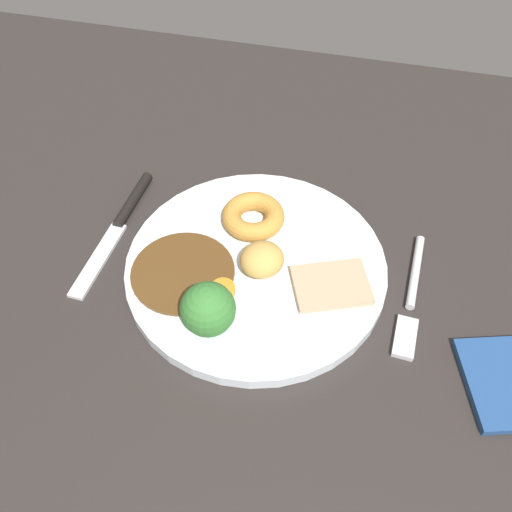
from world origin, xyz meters
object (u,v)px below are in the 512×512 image
(yorkshire_pudding, at_px, (253,216))
(carrot_coin_front, at_px, (220,289))
(roast_potato_left, at_px, (262,259))
(fork, at_px, (411,297))
(knife, at_px, (121,221))
(broccoli_floret, at_px, (211,310))
(meat_slice_main, at_px, (331,285))
(dinner_plate, at_px, (256,266))

(yorkshire_pudding, distance_m, carrot_coin_front, 0.10)
(roast_potato_left, height_order, fork, roast_potato_left)
(roast_potato_left, xyz_separation_m, knife, (0.17, -0.04, -0.03))
(yorkshire_pudding, bearing_deg, fork, 163.58)
(yorkshire_pudding, bearing_deg, carrot_coin_front, 84.03)
(yorkshire_pudding, height_order, broccoli_floret, broccoli_floret)
(meat_slice_main, distance_m, roast_potato_left, 0.07)
(dinner_plate, distance_m, carrot_coin_front, 0.05)
(carrot_coin_front, xyz_separation_m, fork, (-0.19, -0.04, -0.01))
(fork, relative_size, knife, 0.83)
(broccoli_floret, bearing_deg, meat_slice_main, -143.78)
(carrot_coin_front, bearing_deg, meat_slice_main, -164.33)
(yorkshire_pudding, bearing_deg, dinner_plate, 106.84)
(carrot_coin_front, relative_size, knife, 0.14)
(dinner_plate, relative_size, carrot_coin_front, 10.78)
(roast_potato_left, height_order, carrot_coin_front, roast_potato_left)
(fork, bearing_deg, broccoli_floret, -60.65)
(roast_potato_left, relative_size, broccoli_floret, 0.80)
(knife, bearing_deg, fork, 87.55)
(carrot_coin_front, relative_size, broccoli_floret, 0.45)
(dinner_plate, distance_m, meat_slice_main, 0.08)
(dinner_plate, xyz_separation_m, meat_slice_main, (-0.08, 0.01, 0.01))
(broccoli_floret, distance_m, knife, 0.19)
(meat_slice_main, height_order, yorkshire_pudding, yorkshire_pudding)
(meat_slice_main, xyz_separation_m, carrot_coin_front, (0.11, 0.03, -0.00))
(roast_potato_left, distance_m, broccoli_floret, 0.08)
(dinner_plate, xyz_separation_m, fork, (-0.16, -0.00, -0.00))
(dinner_plate, distance_m, broccoli_floret, 0.10)
(roast_potato_left, distance_m, carrot_coin_front, 0.05)
(carrot_coin_front, distance_m, broccoli_floret, 0.05)
(yorkshire_pudding, xyz_separation_m, roast_potato_left, (-0.02, 0.06, 0.01))
(meat_slice_main, bearing_deg, dinner_plate, -9.77)
(dinner_plate, relative_size, knife, 1.46)
(yorkshire_pudding, bearing_deg, knife, 9.01)
(roast_potato_left, xyz_separation_m, broccoli_floret, (0.03, 0.08, 0.01))
(dinner_plate, height_order, roast_potato_left, roast_potato_left)
(broccoli_floret, bearing_deg, carrot_coin_front, -81.65)
(dinner_plate, height_order, knife, dinner_plate)
(fork, height_order, knife, knife)
(carrot_coin_front, bearing_deg, dinner_plate, -121.03)
(broccoli_floret, bearing_deg, fork, -153.95)
(broccoli_floret, height_order, fork, broccoli_floret)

